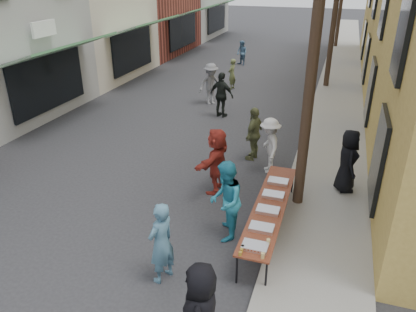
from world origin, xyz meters
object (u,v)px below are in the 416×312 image
Objects in this scene: serving_table at (270,206)px; catering_tray_sausage at (255,246)px; server at (348,161)px; guest_front_c at (225,201)px; utility_pole_near at (316,27)px.

catering_tray_sausage is at bearing -90.00° from serving_table.
serving_table is at bearing 90.00° from catering_tray_sausage.
catering_tray_sausage is 0.29× the size of server.
catering_tray_sausage is at bearing 27.24° from guest_front_c.
server is at bearing 56.89° from serving_table.
server is (1.12, 1.03, -3.52)m from utility_pole_near.
guest_front_c is 3.92m from server.
utility_pole_near is 4.86m from catering_tray_sausage.
utility_pole_near reaches higher than serving_table.
serving_table is (-0.50, -1.46, -3.79)m from utility_pole_near.
catering_tray_sausage reaches higher than serving_table.
utility_pole_near is 3.84m from server.
guest_front_c reaches higher than catering_tray_sausage.
utility_pole_near is 5.14× the size of server.
guest_front_c is (-0.93, 1.17, 0.16)m from catering_tray_sausage.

